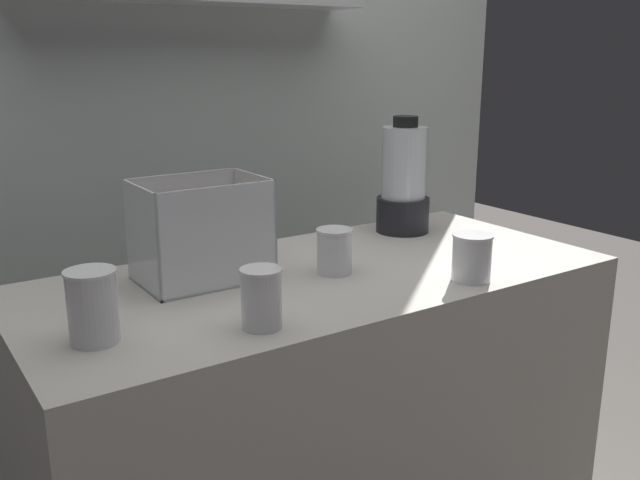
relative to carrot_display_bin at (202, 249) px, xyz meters
name	(u,v)px	position (x,y,z in m)	size (l,w,h in m)	color
counter	(320,441)	(0.25, -0.11, -0.52)	(1.40, 0.64, 0.90)	beige
back_wall_unit	(183,100)	(0.25, 0.66, 0.29)	(2.60, 0.24, 2.50)	silver
carrot_display_bin	(202,249)	(0.00, 0.00, 0.00)	(0.28, 0.20, 0.23)	white
blender_pitcher	(404,183)	(0.67, 0.08, 0.07)	(0.15, 0.15, 0.33)	black
juice_cup_beet_far_left	(93,311)	(-0.31, -0.22, -0.01)	(0.09, 0.09, 0.14)	white
juice_cup_beet_left	(261,300)	(-0.03, -0.33, -0.02)	(0.08, 0.08, 0.12)	white
juice_cup_pomegranate_middle	(334,254)	(0.28, -0.13, -0.03)	(0.09, 0.09, 0.11)	white
juice_cup_mango_right	(472,260)	(0.51, -0.35, -0.02)	(0.09, 0.09, 0.11)	white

